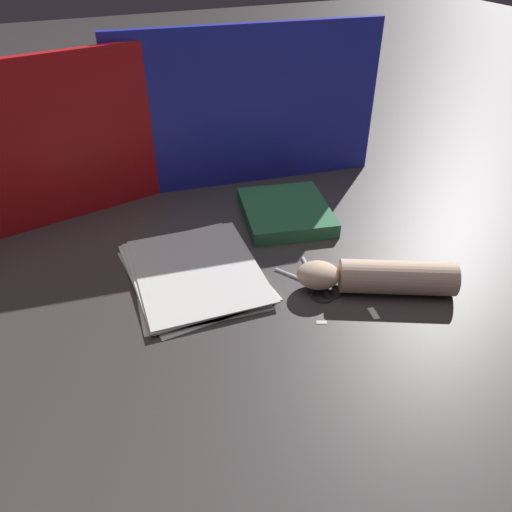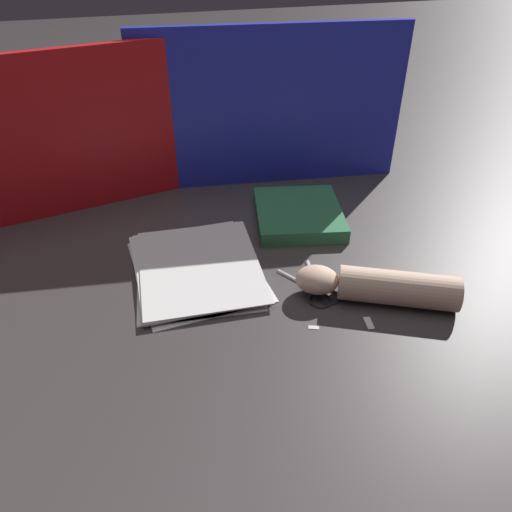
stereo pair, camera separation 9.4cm
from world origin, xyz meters
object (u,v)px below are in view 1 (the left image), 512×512
at_px(scissors, 319,285).
at_px(book_closed, 286,212).
at_px(paper_stack, 195,272).
at_px(hand_forearm, 379,277).

bearing_deg(scissors, book_closed, 78.27).
bearing_deg(paper_stack, hand_forearm, -30.43).
relative_size(book_closed, scissors, 1.66).
distance_m(paper_stack, scissors, 0.25).
xyz_separation_m(paper_stack, book_closed, (0.26, 0.13, 0.01)).
bearing_deg(book_closed, scissors, -101.73).
height_order(book_closed, hand_forearm, hand_forearm).
xyz_separation_m(paper_stack, scissors, (0.21, -0.13, -0.00)).
distance_m(paper_stack, book_closed, 0.29).
bearing_deg(scissors, hand_forearm, -27.50).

